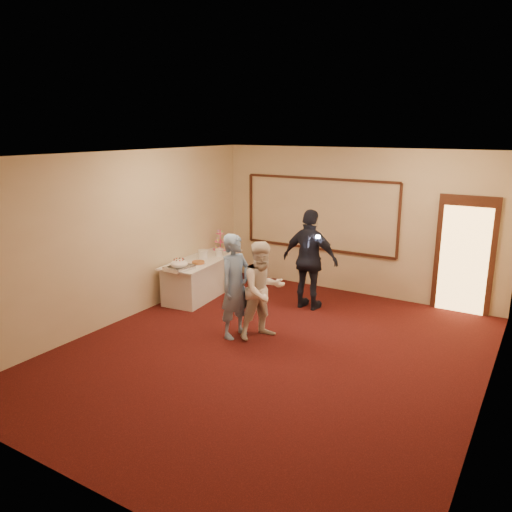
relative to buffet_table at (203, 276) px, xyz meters
The scene contains 14 objects.
floor 3.14m from the buffet_table, 33.60° to the right, with size 7.00×7.00×0.00m, color black.
room_walls 3.52m from the buffet_table, 33.60° to the right, with size 6.04×7.04×3.02m.
wall_molding 2.78m from the buffet_table, 44.12° to the left, with size 3.45×0.04×1.55m.
doorway 5.10m from the buffet_table, 20.00° to the left, with size 1.05×0.07×2.20m.
buffet_table is the anchor object (origin of this frame).
pavlova_tray 1.01m from the buffet_table, 81.51° to the right, with size 0.42×0.58×0.20m.
cupcake_stand 1.02m from the buffet_table, 99.23° to the left, with size 0.33×0.33×0.49m.
plate_stack_a 0.47m from the buffet_table, 92.76° to the left, with size 0.21×0.21×0.17m.
plate_stack_b 0.61m from the buffet_table, 64.57° to the left, with size 0.18×0.18×0.15m.
tart 0.59m from the buffet_table, 62.97° to the right, with size 0.29×0.29×0.06m.
man 2.32m from the buffet_table, 39.04° to the right, with size 0.63×0.41×1.73m, color #799ECC.
woman 2.54m from the buffet_table, 29.75° to the right, with size 0.79×0.61×1.62m, color white.
guest 2.34m from the buffet_table, 10.45° to the left, with size 1.12×0.47×1.92m, color black.
camera_flash 2.68m from the buffet_table, ahead, with size 0.07×0.04×0.05m, color white.
Camera 1 is at (3.47, -6.17, 3.36)m, focal length 35.00 mm.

